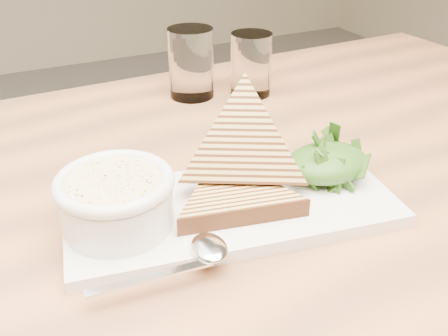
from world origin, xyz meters
name	(u,v)px	position (x,y,z in m)	size (l,w,h in m)	color
table_top	(285,178)	(0.17, 0.20, 0.70)	(1.28, 0.86, 0.04)	#AA683A
table_leg_br	(385,177)	(0.76, 0.58, 0.34)	(0.06, 0.06, 0.68)	#AA683A
platter	(232,207)	(0.05, 0.13, 0.73)	(0.38, 0.17, 0.02)	silver
soup_bowl	(117,206)	(-0.07, 0.15, 0.76)	(0.12, 0.12, 0.05)	silver
soup	(114,183)	(-0.07, 0.15, 0.79)	(0.10, 0.10, 0.01)	beige
bowl_rim	(114,182)	(-0.07, 0.15, 0.79)	(0.12, 0.12, 0.01)	silver
sandwich_flat	(235,197)	(0.05, 0.13, 0.75)	(0.17, 0.17, 0.02)	tan
sandwich_lean	(243,147)	(0.08, 0.15, 0.79)	(0.17, 0.17, 0.09)	tan
salad_base	(327,163)	(0.18, 0.13, 0.76)	(0.11, 0.08, 0.04)	#1E4612
arugula_pile	(328,158)	(0.18, 0.13, 0.76)	(0.11, 0.10, 0.05)	#375E1C
spoon_bowl	(209,248)	(-0.01, 0.06, 0.74)	(0.04, 0.05, 0.01)	silver
spoon_handle	(150,277)	(-0.07, 0.05, 0.74)	(0.12, 0.01, 0.00)	silver
glass_near	(191,63)	(0.16, 0.49, 0.78)	(0.08, 0.08, 0.12)	white
glass_far	(251,64)	(0.25, 0.45, 0.78)	(0.07, 0.07, 0.11)	white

